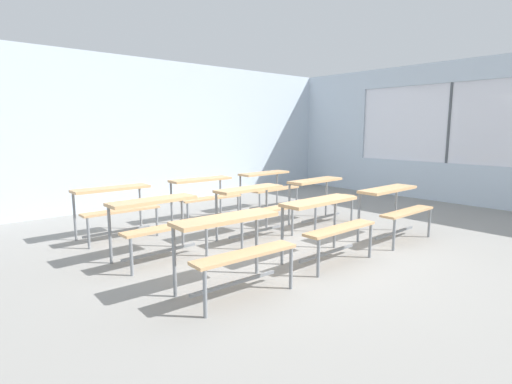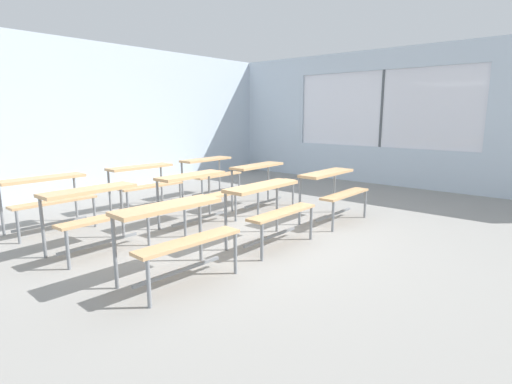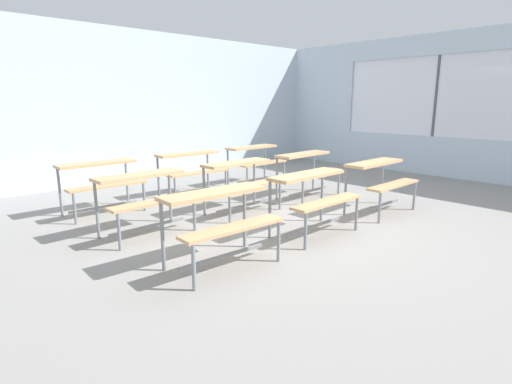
{
  "view_description": "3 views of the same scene",
  "coord_description": "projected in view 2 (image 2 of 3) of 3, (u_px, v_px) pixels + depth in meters",
  "views": [
    {
      "loc": [
        -3.8,
        -3.3,
        1.6
      ],
      "look_at": [
        -0.06,
        0.99,
        0.69
      ],
      "focal_mm": 28.0,
      "sensor_mm": 36.0,
      "label": 1
    },
    {
      "loc": [
        -3.8,
        -3.3,
        1.6
      ],
      "look_at": [
        0.48,
        0.37,
        0.49
      ],
      "focal_mm": 28.0,
      "sensor_mm": 36.0,
      "label": 2
    },
    {
      "loc": [
        -3.8,
        -3.3,
        1.6
      ],
      "look_at": [
        -0.43,
        0.33,
        0.47
      ],
      "focal_mm": 28.0,
      "sensor_mm": 36.0,
      "label": 3
    }
  ],
  "objects": [
    {
      "name": "ground",
      "position": [
        253.0,
        239.0,
        5.25
      ],
      "size": [
        10.0,
        9.0,
        0.05
      ],
      "primitive_type": "cube",
      "color": "gray"
    },
    {
      "name": "wall_back",
      "position": [
        80.0,
        119.0,
        7.83
      ],
      "size": [
        10.0,
        0.12,
        3.0
      ],
      "primitive_type": "cube",
      "color": "silver",
      "rests_on": "ground"
    },
    {
      "name": "wall_right",
      "position": [
        409.0,
        121.0,
        8.61
      ],
      "size": [
        0.12,
        9.0,
        3.0
      ],
      "color": "silver",
      "rests_on": "ground"
    },
    {
      "name": "desk_bench_r0c0",
      "position": [
        175.0,
        224.0,
        3.8
      ],
      "size": [
        1.12,
        0.64,
        0.74
      ],
      "rotation": [
        0.0,
        0.0,
        -0.04
      ],
      "color": "tan",
      "rests_on": "ground"
    },
    {
      "name": "desk_bench_r0c1",
      "position": [
        269.0,
        200.0,
        4.87
      ],
      "size": [
        1.11,
        0.6,
        0.74
      ],
      "rotation": [
        0.0,
        0.0,
        0.01
      ],
      "color": "tan",
      "rests_on": "ground"
    },
    {
      "name": "desk_bench_r0c2",
      "position": [
        333.0,
        184.0,
        5.96
      ],
      "size": [
        1.1,
        0.6,
        0.74
      ],
      "rotation": [
        0.0,
        0.0,
        0.01
      ],
      "color": "tan",
      "rests_on": "ground"
    },
    {
      "name": "desk_bench_r1c0",
      "position": [
        95.0,
        205.0,
        4.63
      ],
      "size": [
        1.11,
        0.62,
        0.74
      ],
      "rotation": [
        0.0,
        0.0,
        0.03
      ],
      "color": "tan",
      "rests_on": "ground"
    },
    {
      "name": "desk_bench_r1c1",
      "position": [
        197.0,
        187.0,
        5.73
      ],
      "size": [
        1.12,
        0.63,
        0.74
      ],
      "rotation": [
        0.0,
        0.0,
        0.03
      ],
      "color": "tan",
      "rests_on": "ground"
    },
    {
      "name": "desk_bench_r1c2",
      "position": [
        262.0,
        175.0,
        6.8
      ],
      "size": [
        1.12,
        0.63,
        0.74
      ],
      "rotation": [
        0.0,
        0.0,
        0.04
      ],
      "color": "tan",
      "rests_on": "ground"
    },
    {
      "name": "desk_bench_r2c0",
      "position": [
        47.0,
        191.0,
        5.46
      ],
      "size": [
        1.1,
        0.59,
        0.74
      ],
      "rotation": [
        0.0,
        0.0,
        0.0
      ],
      "color": "tan",
      "rests_on": "ground"
    },
    {
      "name": "desk_bench_r2c1",
      "position": [
        144.0,
        177.0,
        6.64
      ],
      "size": [
        1.12,
        0.63,
        0.74
      ],
      "rotation": [
        0.0,
        0.0,
        -0.04
      ],
      "color": "tan",
      "rests_on": "ground"
    },
    {
      "name": "desk_bench_r2c2",
      "position": [
        210.0,
        168.0,
        7.74
      ],
      "size": [
        1.11,
        0.61,
        0.74
      ],
      "rotation": [
        0.0,
        0.0,
        0.02
      ],
      "color": "tan",
      "rests_on": "ground"
    }
  ]
}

